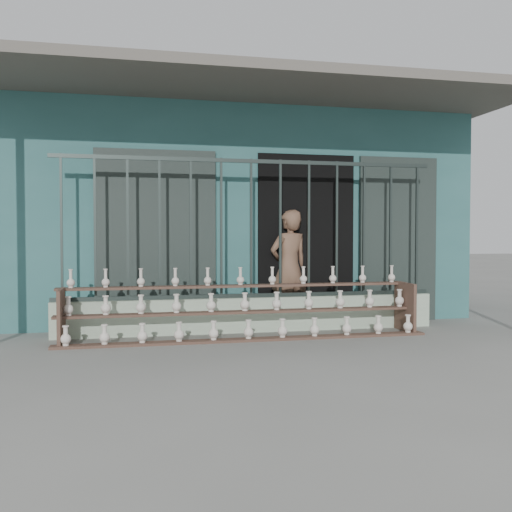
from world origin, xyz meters
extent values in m
plane|color=slate|center=(0.00, 0.00, 0.00)|extent=(60.00, 60.00, 0.00)
cube|color=#2D6060|center=(0.00, 4.30, 1.60)|extent=(7.00, 5.00, 3.20)
cube|color=black|center=(0.90, 1.82, 1.20)|extent=(1.40, 0.12, 2.40)
cube|color=#1F2926|center=(-1.20, 1.78, 1.20)|extent=(1.60, 0.08, 2.40)
cube|color=#1F2926|center=(2.30, 1.78, 1.20)|extent=(1.20, 0.08, 2.40)
cube|color=#59544C|center=(0.00, 1.20, 3.15)|extent=(7.40, 2.00, 0.12)
cube|color=#B1C7AB|center=(0.00, 1.30, 0.23)|extent=(5.00, 0.20, 0.45)
cube|color=#283330|center=(-2.35, 1.30, 1.35)|extent=(0.03, 0.03, 1.80)
cube|color=#283330|center=(-1.96, 1.30, 1.35)|extent=(0.03, 0.03, 1.80)
cube|color=#283330|center=(-1.57, 1.30, 1.35)|extent=(0.03, 0.03, 1.80)
cube|color=#283330|center=(-1.18, 1.30, 1.35)|extent=(0.03, 0.03, 1.80)
cube|color=#283330|center=(-0.78, 1.30, 1.35)|extent=(0.03, 0.03, 1.80)
cube|color=#283330|center=(-0.39, 1.30, 1.35)|extent=(0.03, 0.03, 1.80)
cube|color=#283330|center=(0.00, 1.30, 1.35)|extent=(0.03, 0.03, 1.80)
cube|color=#283330|center=(0.39, 1.30, 1.35)|extent=(0.03, 0.03, 1.80)
cube|color=#283330|center=(0.78, 1.30, 1.35)|extent=(0.03, 0.03, 1.80)
cube|color=#283330|center=(1.17, 1.30, 1.35)|extent=(0.03, 0.03, 1.80)
cube|color=#283330|center=(1.57, 1.30, 1.35)|extent=(0.03, 0.03, 1.80)
cube|color=#283330|center=(1.96, 1.30, 1.35)|extent=(0.03, 0.03, 1.80)
cube|color=#283330|center=(2.35, 1.30, 1.35)|extent=(0.03, 0.03, 1.80)
cube|color=#283330|center=(0.00, 1.30, 2.22)|extent=(5.00, 0.04, 0.05)
cube|color=#283330|center=(0.00, 1.30, 0.47)|extent=(5.00, 0.04, 0.05)
cube|color=brown|center=(-0.17, 0.65, 0.01)|extent=(4.50, 0.18, 0.03)
cube|color=brown|center=(-0.17, 0.90, 0.32)|extent=(4.50, 0.18, 0.03)
cube|color=brown|center=(-0.17, 1.15, 0.61)|extent=(4.50, 0.18, 0.03)
cube|color=brown|center=(-2.32, 0.90, 0.32)|extent=(0.04, 0.55, 0.64)
cube|color=brown|center=(1.98, 0.90, 0.32)|extent=(0.04, 0.55, 0.64)
imported|color=brown|center=(0.62, 1.68, 0.81)|extent=(0.68, 0.54, 1.61)
camera|label=1|loc=(-1.52, -5.95, 1.25)|focal=40.00mm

